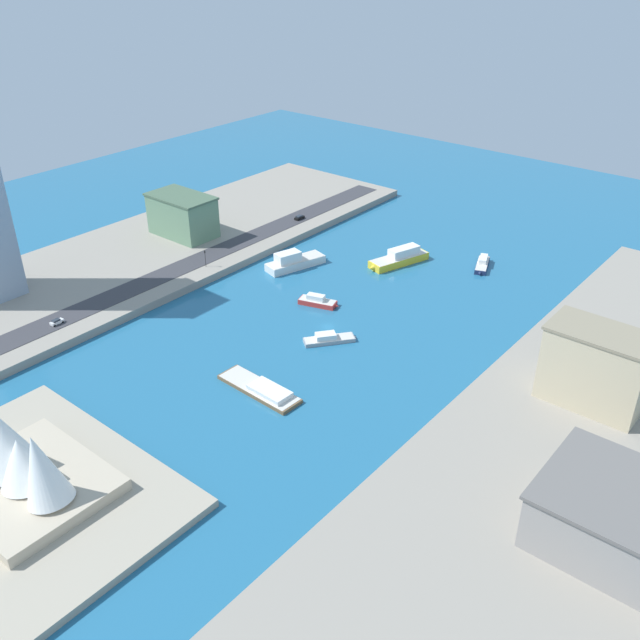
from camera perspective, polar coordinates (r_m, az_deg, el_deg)
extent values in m
plane|color=#23668E|center=(225.52, 0.66, -0.57)|extent=(440.00, 440.00, 0.00)
cube|color=gray|center=(191.95, 21.97, -8.57)|extent=(70.00, 240.00, 2.85)
cube|color=gray|center=(282.62, -13.52, 5.40)|extent=(70.00, 240.00, 2.85)
cube|color=#A89E89|center=(175.35, -22.59, -13.00)|extent=(70.26, 49.74, 2.00)
cube|color=#38383D|center=(266.29, -10.65, 4.55)|extent=(10.61, 228.00, 0.15)
cube|color=yellow|center=(270.15, 6.48, 4.91)|extent=(13.97, 25.54, 2.83)
cone|color=yellow|center=(262.62, 4.28, 4.27)|extent=(3.18, 3.18, 2.54)
cube|color=white|center=(270.30, 6.90, 5.61)|extent=(8.24, 13.37, 3.27)
cube|color=beige|center=(269.55, 6.50, 5.19)|extent=(13.41, 24.52, 0.10)
cube|color=silver|center=(265.73, -2.03, 4.67)|extent=(13.35, 24.33, 2.99)
cone|color=silver|center=(272.00, 0.18, 5.30)|extent=(3.33, 3.33, 2.69)
cube|color=white|center=(262.70, -2.65, 5.17)|extent=(7.57, 10.53, 3.79)
cube|color=beige|center=(265.08, -2.03, 4.98)|extent=(12.81, 23.36, 0.10)
cube|color=#999EA3|center=(217.28, 0.76, -1.65)|extent=(13.37, 15.42, 1.23)
cone|color=#999EA3|center=(219.14, 2.88, -1.39)|extent=(1.56, 1.56, 1.11)
cube|color=white|center=(216.26, 0.47, -1.34)|extent=(6.69, 7.15, 1.83)
cube|color=beige|center=(216.94, 0.77, -1.50)|extent=(12.84, 14.80, 0.10)
cube|color=brown|center=(195.96, -5.03, -5.65)|extent=(26.68, 8.68, 1.11)
cone|color=brown|center=(204.41, -7.67, -4.18)|extent=(1.04, 1.04, 1.00)
cube|color=white|center=(192.65, -4.16, -5.82)|extent=(12.61, 6.66, 1.51)
cube|color=beige|center=(195.61, -5.04, -5.51)|extent=(25.61, 8.34, 0.10)
cube|color=#1E284C|center=(272.51, 13.17, 4.39)|extent=(9.18, 15.05, 1.71)
cone|color=#1E284C|center=(265.51, 12.98, 3.72)|extent=(1.99, 1.99, 1.54)
cube|color=white|center=(273.76, 13.26, 4.89)|extent=(5.20, 7.72, 1.73)
cube|color=beige|center=(272.14, 13.19, 4.56)|extent=(8.81, 14.45, 0.10)
cube|color=red|center=(238.39, -0.20, 1.45)|extent=(13.72, 8.22, 1.76)
cone|color=red|center=(236.15, 1.36, 1.15)|extent=(1.98, 1.98, 1.58)
cube|color=white|center=(237.74, -0.34, 1.87)|extent=(6.64, 4.50, 1.95)
cube|color=beige|center=(237.95, -0.20, 1.64)|extent=(13.17, 7.89, 0.10)
cube|color=gray|center=(157.12, 23.51, -14.90)|extent=(31.59, 26.98, 12.87)
cube|color=slate|center=(152.70, 24.03, -13.04)|extent=(32.86, 28.06, 0.80)
cube|color=#C6B793|center=(194.34, 21.69, -3.74)|extent=(25.66, 14.46, 20.80)
cube|color=gray|center=(189.02, 22.28, -0.99)|extent=(26.69, 15.04, 0.80)
cube|color=slate|center=(290.81, -11.21, 8.36)|extent=(26.47, 15.76, 15.92)
cube|color=#47624A|center=(287.97, -11.37, 9.91)|extent=(27.53, 16.39, 0.80)
cylinder|color=black|center=(237.69, -20.58, -0.03)|extent=(0.28, 0.65, 0.64)
cylinder|color=black|center=(236.49, -20.37, -0.14)|extent=(0.28, 0.65, 0.64)
cylinder|color=black|center=(236.36, -21.17, -0.32)|extent=(0.28, 0.65, 0.64)
cylinder|color=black|center=(235.16, -20.96, -0.43)|extent=(0.28, 0.65, 0.64)
cube|color=white|center=(236.26, -20.78, -0.16)|extent=(1.97, 4.38, 0.89)
cube|color=#262D38|center=(235.83, -20.86, -0.03)|extent=(1.67, 2.48, 0.55)
cylinder|color=black|center=(305.68, -1.62, 8.47)|extent=(0.26, 0.64, 0.64)
cylinder|color=black|center=(304.61, -1.36, 8.39)|extent=(0.26, 0.64, 0.64)
cylinder|color=black|center=(303.29, -2.04, 8.29)|extent=(0.26, 0.64, 0.64)
cylinder|color=black|center=(302.21, -1.78, 8.21)|extent=(0.26, 0.64, 0.64)
cube|color=black|center=(303.82, -1.70, 8.40)|extent=(2.05, 4.84, 0.88)
cube|color=#262D38|center=(303.39, -1.73, 8.51)|extent=(1.78, 2.72, 0.59)
cylinder|color=black|center=(262.03, -9.38, 4.89)|extent=(0.18, 0.18, 5.50)
cube|color=black|center=(260.72, -9.44, 5.54)|extent=(0.36, 0.36, 1.00)
sphere|color=red|center=(260.58, -9.45, 5.61)|extent=(0.24, 0.24, 0.24)
sphere|color=yellow|center=(260.72, -9.44, 5.54)|extent=(0.24, 0.24, 0.24)
sphere|color=green|center=(260.86, -9.44, 5.47)|extent=(0.24, 0.24, 0.24)
cube|color=#BCAD93|center=(173.77, -22.75, -12.39)|extent=(35.19, 29.69, 3.00)
cone|color=white|center=(161.87, -21.90, -11.26)|extent=(12.97, 10.32, 17.51)
cone|color=white|center=(169.36, -23.21, -10.57)|extent=(13.42, 12.26, 12.55)
cone|color=white|center=(173.64, -24.49, -9.06)|extent=(15.81, 13.61, 16.75)
cylinder|color=brown|center=(206.17, 24.77, -5.28)|extent=(0.50, 0.50, 3.70)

